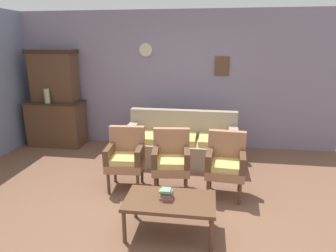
{
  "coord_description": "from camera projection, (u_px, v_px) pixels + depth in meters",
  "views": [
    {
      "loc": [
        0.67,
        -3.21,
        2.08
      ],
      "look_at": [
        0.06,
        1.04,
        0.85
      ],
      "focal_mm": 31.03,
      "sensor_mm": 36.0,
      "label": 1
    }
  ],
  "objects": [
    {
      "name": "ground_plane",
      "position": [
        152.0,
        211.0,
        3.72
      ],
      "size": [
        7.68,
        7.68,
        0.0
      ],
      "primitive_type": "plane",
      "color": "brown"
    },
    {
      "name": "wall_back_with_decor",
      "position": [
        176.0,
        80.0,
        5.85
      ],
      "size": [
        6.4,
        0.09,
        2.7
      ],
      "color": "gray",
      "rests_on": "ground"
    },
    {
      "name": "side_cabinet",
      "position": [
        57.0,
        123.0,
        6.06
      ],
      "size": [
        1.16,
        0.55,
        0.93
      ],
      "color": "brown",
      "rests_on": "ground"
    },
    {
      "name": "cabinet_upper_hutch",
      "position": [
        54.0,
        75.0,
        5.87
      ],
      "size": [
        0.99,
        0.38,
        1.03
      ],
      "color": "brown",
      "rests_on": "side_cabinet"
    },
    {
      "name": "vase_on_cabinet",
      "position": [
        47.0,
        96.0,
        5.73
      ],
      "size": [
        0.11,
        0.11,
        0.29
      ],
      "primitive_type": "cylinder",
      "color": "#9CA27B",
      "rests_on": "side_cabinet"
    },
    {
      "name": "floral_couch",
      "position": [
        181.0,
        145.0,
        5.2
      ],
      "size": [
        1.97,
        0.83,
        0.9
      ],
      "color": "gray",
      "rests_on": "ground"
    },
    {
      "name": "armchair_near_couch_end",
      "position": [
        126.0,
        155.0,
        4.24
      ],
      "size": [
        0.55,
        0.53,
        0.9
      ],
      "color": "#9E6B4C",
      "rests_on": "ground"
    },
    {
      "name": "armchair_row_middle",
      "position": [
        171.0,
        158.0,
        4.13
      ],
      "size": [
        0.57,
        0.54,
        0.9
      ],
      "color": "#9E6B4C",
      "rests_on": "ground"
    },
    {
      "name": "armchair_by_doorway",
      "position": [
        226.0,
        162.0,
        4.01
      ],
      "size": [
        0.56,
        0.53,
        0.9
      ],
      "color": "#9E6B4C",
      "rests_on": "ground"
    },
    {
      "name": "coffee_table",
      "position": [
        170.0,
        203.0,
        3.21
      ],
      "size": [
        1.0,
        0.56,
        0.42
      ],
      "color": "brown",
      "rests_on": "ground"
    },
    {
      "name": "book_stack_on_table",
      "position": [
        166.0,
        194.0,
        3.19
      ],
      "size": [
        0.16,
        0.12,
        0.12
      ],
      "color": "#AB5659",
      "rests_on": "coffee_table"
    }
  ]
}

